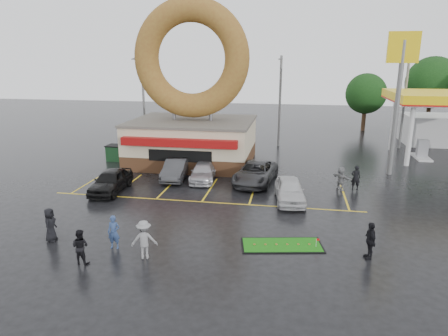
% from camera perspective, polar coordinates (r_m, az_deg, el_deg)
% --- Properties ---
extents(ground, '(120.00, 120.00, 0.00)m').
position_cam_1_polar(ground, '(22.23, -5.21, -7.83)').
color(ground, black).
rests_on(ground, ground).
extents(donut_shop, '(10.20, 8.70, 13.50)m').
position_cam_1_polar(donut_shop, '(34.00, -4.58, 8.15)').
color(donut_shop, '#472B19').
rests_on(donut_shop, ground).
extents(shell_sign, '(2.20, 0.36, 10.60)m').
position_cam_1_polar(shell_sign, '(32.57, 23.86, 11.74)').
color(shell_sign, slate).
rests_on(shell_sign, ground).
extents(streetlight_left, '(0.40, 2.21, 9.00)m').
position_cam_1_polar(streetlight_left, '(42.70, -11.47, 9.81)').
color(streetlight_left, slate).
rests_on(streetlight_left, ground).
extents(streetlight_mid, '(0.40, 2.21, 9.00)m').
position_cam_1_polar(streetlight_mid, '(40.81, 7.99, 9.71)').
color(streetlight_mid, slate).
rests_on(streetlight_mid, ground).
extents(streetlight_right, '(0.40, 2.21, 9.00)m').
position_cam_1_polar(streetlight_right, '(43.07, 24.40, 8.80)').
color(streetlight_right, slate).
rests_on(streetlight_right, ground).
extents(tree_far_c, '(6.30, 6.30, 9.00)m').
position_cam_1_polar(tree_far_c, '(56.21, 27.62, 10.76)').
color(tree_far_c, '#332114').
rests_on(tree_far_c, ground).
extents(tree_far_d, '(4.90, 4.90, 7.00)m').
position_cam_1_polar(tree_far_d, '(52.53, 19.62, 9.96)').
color(tree_far_d, '#332114').
rests_on(tree_far_d, ground).
extents(car_black, '(1.95, 4.55, 1.53)m').
position_cam_1_polar(car_black, '(27.96, -15.86, -1.78)').
color(car_black, black).
rests_on(car_black, ground).
extents(car_dgrey, '(1.87, 4.51, 1.45)m').
position_cam_1_polar(car_dgrey, '(30.06, -6.88, -0.17)').
color(car_dgrey, '#303033').
rests_on(car_dgrey, ground).
extents(car_silver, '(2.17, 4.39, 1.23)m').
position_cam_1_polar(car_silver, '(29.56, -3.01, -0.57)').
color(car_silver, '#ACABB0').
rests_on(car_silver, ground).
extents(car_grey, '(3.22, 5.72, 1.51)m').
position_cam_1_polar(car_grey, '(28.92, 4.53, -0.67)').
color(car_grey, '#303033').
rests_on(car_grey, ground).
extents(car_white, '(2.25, 4.52, 1.48)m').
position_cam_1_polar(car_white, '(25.47, 9.36, -3.12)').
color(car_white, silver).
rests_on(car_white, ground).
extents(person_blue, '(0.61, 0.42, 1.63)m').
position_cam_1_polar(person_blue, '(19.79, -15.46, -8.83)').
color(person_blue, navy).
rests_on(person_blue, ground).
extents(person_blackjkt, '(0.82, 0.67, 1.59)m').
position_cam_1_polar(person_blackjkt, '(18.88, -19.84, -10.50)').
color(person_blackjkt, black).
rests_on(person_blackjkt, ground).
extents(person_hoodie, '(1.31, 0.96, 1.81)m').
position_cam_1_polar(person_hoodie, '(18.50, -11.33, -10.00)').
color(person_hoodie, gray).
rests_on(person_hoodie, ground).
extents(person_bystander, '(0.66, 0.90, 1.69)m').
position_cam_1_polar(person_bystander, '(21.59, -23.58, -7.42)').
color(person_bystander, black).
rests_on(person_bystander, ground).
extents(person_cameraman, '(0.60, 1.08, 1.74)m').
position_cam_1_polar(person_cameraman, '(19.31, 20.15, -9.69)').
color(person_cameraman, black).
rests_on(person_cameraman, ground).
extents(person_walker_near, '(1.43, 1.45, 1.67)m').
position_cam_1_polar(person_walker_near, '(28.33, 16.36, -1.44)').
color(person_walker_near, gray).
rests_on(person_walker_near, ground).
extents(person_walker_far, '(0.64, 0.43, 1.71)m').
position_cam_1_polar(person_walker_far, '(28.75, 18.29, -1.32)').
color(person_walker_far, black).
rests_on(person_walker_far, ground).
extents(dumpster, '(1.86, 1.28, 1.30)m').
position_cam_1_polar(dumpster, '(36.38, -14.88, 2.05)').
color(dumpster, '#1C4A25').
rests_on(dumpster, ground).
extents(putting_green, '(4.14, 2.37, 0.49)m').
position_cam_1_polar(putting_green, '(19.83, 8.26, -10.84)').
color(putting_green, black).
rests_on(putting_green, ground).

